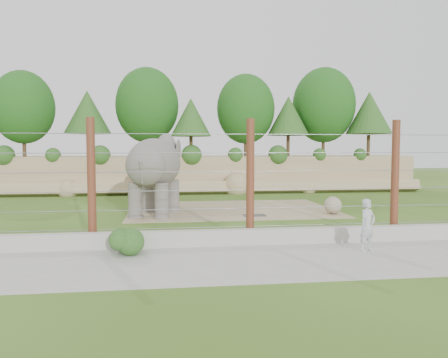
{
  "coord_description": "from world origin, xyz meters",
  "views": [
    {
      "loc": [
        -2.69,
        -18.38,
        3.04
      ],
      "look_at": [
        0.0,
        2.0,
        1.6
      ],
      "focal_mm": 35.0,
      "sensor_mm": 36.0,
      "label": 1
    }
  ],
  "objects": [
    {
      "name": "stone_ball",
      "position": [
        4.91,
        0.79,
        0.42
      ],
      "size": [
        0.8,
        0.8,
        0.8
      ],
      "primitive_type": "sphere",
      "color": "gray",
      "rests_on": "dirt_patch"
    },
    {
      "name": "zookeeper",
      "position": [
        3.16,
        -6.34,
        0.79
      ],
      "size": [
        0.67,
        0.57,
        1.55
      ],
      "primitive_type": "imported",
      "rotation": [
        0.0,
        0.0,
        0.43
      ],
      "color": "silver",
      "rests_on": "walkway"
    },
    {
      "name": "ground",
      "position": [
        0.0,
        0.0,
        0.0
      ],
      "size": [
        90.0,
        90.0,
        0.0
      ],
      "primitive_type": "plane",
      "color": "#395C17",
      "rests_on": "ground"
    },
    {
      "name": "retaining_wall",
      "position": [
        0.0,
        -5.0,
        0.25
      ],
      "size": [
        26.0,
        0.35,
        0.5
      ],
      "primitive_type": "cube",
      "color": "#9E9C92",
      "rests_on": "ground"
    },
    {
      "name": "barrier_fence",
      "position": [
        0.0,
        -4.5,
        2.0
      ],
      "size": [
        20.26,
        0.26,
        4.0
      ],
      "color": "#592C16",
      "rests_on": "ground"
    },
    {
      "name": "walkway_shrub",
      "position": [
        -3.89,
        -5.8,
        0.4
      ],
      "size": [
        0.79,
        0.79,
        0.79
      ],
      "primitive_type": "sphere",
      "color": "#24521B",
      "rests_on": "walkway"
    },
    {
      "name": "dirt_patch",
      "position": [
        0.5,
        3.0,
        0.01
      ],
      "size": [
        10.0,
        7.0,
        0.02
      ],
      "primitive_type": "cube",
      "color": "#9A8162",
      "rests_on": "ground"
    },
    {
      "name": "drain_grate",
      "position": [
        1.22,
        0.74,
        0.04
      ],
      "size": [
        1.0,
        0.6,
        0.03
      ],
      "primitive_type": "cube",
      "color": "#262628",
      "rests_on": "dirt_patch"
    },
    {
      "name": "elephant",
      "position": [
        -3.23,
        1.61,
        1.83
      ],
      "size": [
        3.06,
        4.88,
        3.66
      ],
      "primitive_type": null,
      "rotation": [
        0.0,
        0.0,
        -0.27
      ],
      "color": "#66605C",
      "rests_on": "ground"
    },
    {
      "name": "back_embankment",
      "position": [
        0.59,
        12.68,
        3.97
      ],
      "size": [
        30.0,
        5.52,
        8.77
      ],
      "color": "#9B835F",
      "rests_on": "ground"
    },
    {
      "name": "walkway",
      "position": [
        0.0,
        -7.0,
        0.01
      ],
      "size": [
        26.0,
        4.0,
        0.01
      ],
      "primitive_type": "cube",
      "color": "#9E9C92",
      "rests_on": "ground"
    }
  ]
}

